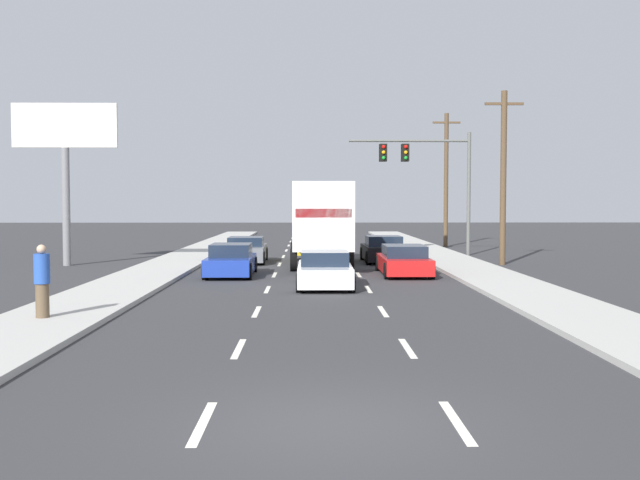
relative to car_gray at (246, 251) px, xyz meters
name	(u,v)px	position (x,y,z in m)	size (l,w,h in m)	color
ground_plane	(316,264)	(3.37, -1.17, -0.58)	(140.00, 140.00, 0.00)	#333335
sidewalk_right	(481,273)	(10.01, -6.17, -0.51)	(2.77, 80.00, 0.14)	#B2AFA8
sidewalk_left	(152,274)	(-3.27, -6.17, -0.51)	(2.77, 80.00, 0.14)	#B2AFA8
lane_markings	(316,269)	(3.37, -3.59, -0.58)	(3.54, 57.00, 0.01)	silver
car_gray	(246,251)	(0.00, 0.00, 0.00)	(2.00, 4.09, 1.25)	slate
car_blue	(231,261)	(-0.05, -6.40, 0.00)	(1.89, 4.20, 1.28)	#1E389E
box_truck	(320,219)	(3.56, -2.25, 1.57)	(2.83, 9.02, 3.77)	white
car_white	(325,271)	(3.61, -10.30, -0.02)	(1.94, 4.35, 1.25)	white
car_black	(383,250)	(6.68, 0.13, 0.01)	(2.04, 4.15, 1.30)	black
car_red	(404,261)	(6.89, -6.15, -0.02)	(1.93, 4.52, 1.21)	red
traffic_signal_mast	(419,164)	(9.09, 4.61, 4.44)	(6.68, 0.69, 6.74)	#595B56
utility_pole_mid	(503,175)	(12.11, -1.47, 3.59)	(1.80, 0.28, 8.09)	brown
utility_pole_far	(446,178)	(12.00, 12.41, 3.90)	(1.80, 0.28, 8.70)	brown
roadside_billboard	(65,147)	(-8.13, -1.61, 4.87)	(4.80, 0.36, 7.46)	slate
pedestrian_near_corner	(42,281)	(-3.40, -17.90, 0.45)	(0.38, 0.38, 1.78)	brown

